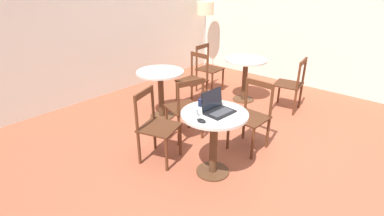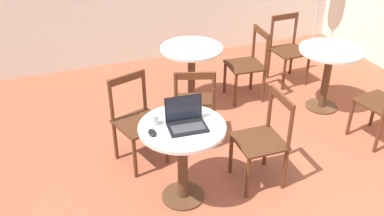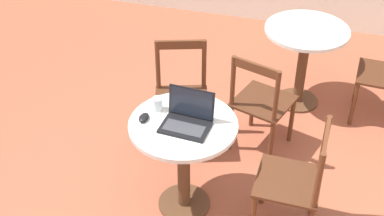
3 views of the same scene
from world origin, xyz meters
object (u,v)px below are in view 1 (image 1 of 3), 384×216
at_px(cafe_table_mid, 245,70).
at_px(chair_far_right, 194,80).
at_px(chair_mid_back, 208,68).
at_px(chair_near_right, 251,116).
at_px(laptop, 217,108).
at_px(cafe_table_near, 214,128).
at_px(mouse, 201,121).
at_px(drinking_glass, 195,112).
at_px(floor_lamp, 205,12).
at_px(mug, 202,102).
at_px(cafe_table_far, 161,83).
at_px(chair_near_back, 156,126).
at_px(chair_mid_front, 291,85).
at_px(chair_far_front, 186,108).

height_order(cafe_table_mid, chair_far_right, chair_far_right).
bearing_deg(chair_mid_back, cafe_table_mid, -86.90).
xyz_separation_m(chair_near_right, laptop, (-0.72, 0.00, 0.35)).
bearing_deg(chair_mid_back, cafe_table_near, -140.10).
bearing_deg(chair_near_right, chair_mid_back, 53.27).
xyz_separation_m(cafe_table_near, mouse, (-0.25, -0.03, 0.20)).
distance_m(chair_far_right, mouse, 2.19).
bearing_deg(drinking_glass, floor_lamp, 37.73).
bearing_deg(mug, chair_mid_back, 36.80).
bearing_deg(mug, laptop, -96.13).
xyz_separation_m(chair_far_right, floor_lamp, (1.74, 1.18, 0.86)).
relative_size(cafe_table_far, chair_near_back, 0.86).
xyz_separation_m(chair_mid_front, drinking_glass, (-2.39, -0.03, 0.35)).
relative_size(cafe_table_mid, cafe_table_far, 1.00).
distance_m(chair_near_back, drinking_glass, 0.68).
xyz_separation_m(chair_mid_back, mug, (-1.96, -1.47, 0.35)).
bearing_deg(mug, cafe_table_mid, 18.92).
height_order(chair_near_back, chair_far_front, same).
bearing_deg(chair_far_right, cafe_table_mid, -36.79).
xyz_separation_m(chair_mid_back, chair_far_right, (-0.68, -0.24, 0.00)).
relative_size(chair_far_front, floor_lamp, 0.57).
distance_m(chair_mid_front, chair_far_right, 1.58).
relative_size(chair_far_right, mug, 7.57).
bearing_deg(drinking_glass, cafe_table_near, -24.81).
distance_m(chair_far_right, laptop, 1.99).
height_order(chair_far_front, floor_lamp, floor_lamp).
bearing_deg(chair_far_front, cafe_table_mid, 4.75).
bearing_deg(chair_far_right, laptop, -131.70).
bearing_deg(chair_mid_back, chair_mid_front, -83.69).
bearing_deg(chair_mid_back, chair_far_right, -160.96).
height_order(cafe_table_far, chair_far_front, chair_far_front).
distance_m(chair_far_front, mug, 0.73).
relative_size(chair_mid_front, chair_mid_back, 1.00).
bearing_deg(mouse, cafe_table_mid, 22.08).
relative_size(chair_near_back, chair_far_right, 1.00).
bearing_deg(floor_lamp, mug, -141.39).
height_order(cafe_table_near, chair_far_right, chair_far_right).
relative_size(cafe_table_mid, chair_mid_front, 0.86).
bearing_deg(chair_far_front, cafe_table_near, -116.82).
bearing_deg(laptop, chair_near_right, -0.21).
bearing_deg(chair_far_right, cafe_table_far, 176.55).
distance_m(cafe_table_near, cafe_table_mid, 2.25).
xyz_separation_m(cafe_table_near, cafe_table_mid, (2.06, 0.90, 0.00)).
bearing_deg(laptop, floor_lamp, 40.94).
xyz_separation_m(cafe_table_near, chair_far_front, (0.39, 0.77, -0.12)).
bearing_deg(chair_far_front, mouse, -128.75).
xyz_separation_m(cafe_table_near, drinking_glass, (-0.20, 0.09, 0.23)).
relative_size(cafe_table_mid, chair_near_right, 0.86).
height_order(cafe_table_far, chair_near_back, chair_near_back).
distance_m(chair_far_right, mug, 1.81).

